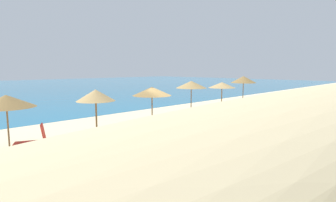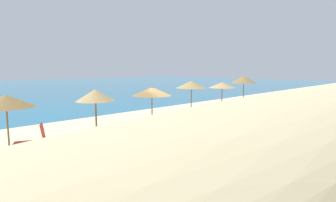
% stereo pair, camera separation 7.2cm
% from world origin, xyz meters
% --- Properties ---
extents(ground_plane, '(160.00, 160.00, 0.00)m').
position_xyz_m(ground_plane, '(0.00, 0.00, 0.00)').
color(ground_plane, beige).
extents(beach_umbrella_1, '(2.48, 2.48, 2.60)m').
position_xyz_m(beach_umbrella_1, '(-9.02, 1.66, 2.31)').
color(beach_umbrella_1, brown).
rests_on(beach_umbrella_1, ground_plane).
extents(beach_umbrella_2, '(2.11, 2.11, 2.64)m').
position_xyz_m(beach_umbrella_2, '(-4.82, 1.20, 2.31)').
color(beach_umbrella_2, brown).
rests_on(beach_umbrella_2, ground_plane).
extents(beach_umbrella_3, '(2.58, 2.58, 2.57)m').
position_xyz_m(beach_umbrella_3, '(-0.65, 1.28, 2.28)').
color(beach_umbrella_3, brown).
rests_on(beach_umbrella_3, ground_plane).
extents(beach_umbrella_4, '(2.43, 2.43, 2.80)m').
position_xyz_m(beach_umbrella_4, '(3.87, 1.71, 2.52)').
color(beach_umbrella_4, brown).
rests_on(beach_umbrella_4, ground_plane).
extents(beach_umbrella_5, '(2.42, 2.42, 2.55)m').
position_xyz_m(beach_umbrella_5, '(8.10, 1.68, 2.29)').
color(beach_umbrella_5, brown).
rests_on(beach_umbrella_5, ground_plane).
extents(beach_umbrella_6, '(2.52, 2.52, 3.03)m').
position_xyz_m(beach_umbrella_6, '(11.93, 1.71, 2.68)').
color(beach_umbrella_6, brown).
rests_on(beach_umbrella_6, ground_plane).
extents(lounge_chair_1, '(1.47, 1.13, 1.21)m').
position_xyz_m(lounge_chair_1, '(-8.13, 1.05, 0.51)').
color(lounge_chair_1, red).
rests_on(lounge_chair_1, ground_plane).
extents(beach_ball, '(0.25, 0.25, 0.25)m').
position_xyz_m(beach_ball, '(-8.98, -0.51, 0.13)').
color(beach_ball, red).
rests_on(beach_ball, ground_plane).
extents(cooler_box, '(0.59, 0.60, 0.33)m').
position_xyz_m(cooler_box, '(11.13, -2.02, 0.16)').
color(cooler_box, red).
rests_on(cooler_box, ground_plane).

